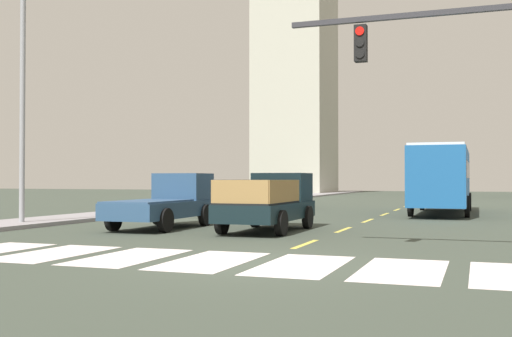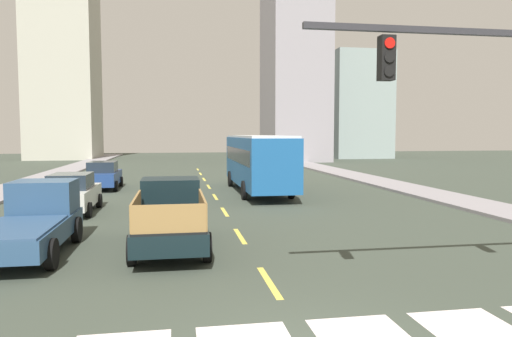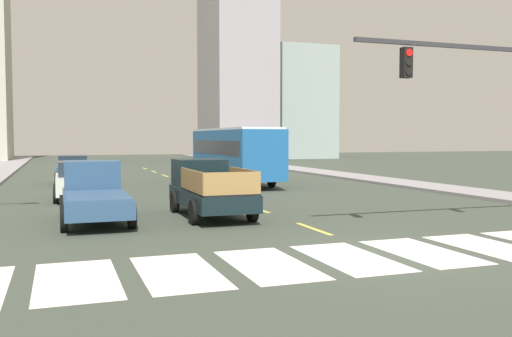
{
  "view_description": "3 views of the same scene",
  "coord_description": "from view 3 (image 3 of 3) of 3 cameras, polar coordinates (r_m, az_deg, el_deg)",
  "views": [
    {
      "loc": [
        4.38,
        -12.18,
        1.74
      ],
      "look_at": [
        -2.75,
        7.77,
        2.1
      ],
      "focal_mm": 43.74,
      "sensor_mm": 36.0,
      "label": 1
    },
    {
      "loc": [
        -2.1,
        -6.52,
        3.43
      ],
      "look_at": [
        1.9,
        16.91,
        1.67
      ],
      "focal_mm": 33.25,
      "sensor_mm": 36.0,
      "label": 2
    },
    {
      "loc": [
        -7.29,
        -11.27,
        2.78
      ],
      "look_at": [
        0.58,
        10.86,
        1.47
      ],
      "focal_mm": 39.11,
      "sensor_mm": 36.0,
      "label": 3
    }
  ],
  "objects": [
    {
      "name": "ground_plane",
      "position": [
        13.71,
        13.2,
        -8.59
      ],
      "size": [
        160.0,
        160.0,
        0.0
      ],
      "primitive_type": "plane",
      "color": "#394137"
    },
    {
      "name": "sidewalk_right",
      "position": [
        35.11,
        13.64,
        -1.31
      ],
      "size": [
        2.81,
        110.0,
        0.15
      ],
      "primitive_type": "cube",
      "color": "gray",
      "rests_on": "ground"
    },
    {
      "name": "crosswalk_stripe_1",
      "position": [
        11.61,
        -17.88,
        -10.8
      ],
      "size": [
        1.57,
        3.37,
        0.01
      ],
      "primitive_type": "cube",
      "color": "silver",
      "rests_on": "ground"
    },
    {
      "name": "crosswalk_stripe_2",
      "position": [
        11.83,
        -7.99,
        -10.41
      ],
      "size": [
        1.57,
        3.37,
        0.01
      ],
      "primitive_type": "cube",
      "color": "silver",
      "rests_on": "ground"
    },
    {
      "name": "crosswalk_stripe_3",
      "position": [
        12.37,
        1.26,
        -9.77
      ],
      "size": [
        1.57,
        3.37,
        0.01
      ],
      "primitive_type": "cube",
      "color": "silver",
      "rests_on": "ground"
    },
    {
      "name": "crosswalk_stripe_4",
      "position": [
        13.2,
        9.5,
        -8.99
      ],
      "size": [
        1.57,
        3.37,
        0.01
      ],
      "primitive_type": "cube",
      "color": "silver",
      "rests_on": "ground"
    },
    {
      "name": "crosswalk_stripe_5",
      "position": [
        14.26,
        16.61,
        -8.16
      ],
      "size": [
        1.57,
        3.37,
        0.01
      ],
      "primitive_type": "cube",
      "color": "silver",
      "rests_on": "ground"
    },
    {
      "name": "crosswalk_stripe_6",
      "position": [
        15.51,
        22.64,
        -7.36
      ],
      "size": [
        1.57,
        3.37,
        0.01
      ],
      "primitive_type": "cube",
      "color": "silver",
      "rests_on": "ground"
    },
    {
      "name": "lane_dash_0",
      "position": [
        17.15,
        5.91,
        -6.14
      ],
      "size": [
        0.16,
        2.4,
        0.01
      ],
      "primitive_type": "cube",
      "color": "gold",
      "rests_on": "ground"
    },
    {
      "name": "lane_dash_1",
      "position": [
        21.72,
        0.21,
        -4.15
      ],
      "size": [
        0.16,
        2.4,
        0.01
      ],
      "primitive_type": "cube",
      "color": "gold",
      "rests_on": "ground"
    },
    {
      "name": "lane_dash_2",
      "position": [
        26.45,
        -3.47,
        -2.84
      ],
      "size": [
        0.16,
        2.4,
        0.01
      ],
      "primitive_type": "cube",
      "color": "gold",
      "rests_on": "ground"
    },
    {
      "name": "lane_dash_3",
      "position": [
        31.26,
        -6.01,
        -1.92
      ],
      "size": [
        0.16,
        2.4,
        0.01
      ],
      "primitive_type": "cube",
      "color": "gold",
      "rests_on": "ground"
    },
    {
      "name": "lane_dash_4",
      "position": [
        36.12,
        -7.88,
        -1.24
      ],
      "size": [
        0.16,
        2.4,
        0.01
      ],
      "primitive_type": "cube",
      "color": "gold",
      "rests_on": "ground"
    },
    {
      "name": "lane_dash_5",
      "position": [
        41.02,
        -9.29,
        -0.73
      ],
      "size": [
        0.16,
        2.4,
        0.01
      ],
      "primitive_type": "cube",
      "color": "gold",
      "rests_on": "ground"
    },
    {
      "name": "lane_dash_6",
      "position": [
        45.94,
        -10.41,
        -0.32
      ],
      "size": [
        0.16,
        2.4,
        0.01
      ],
      "primitive_type": "cube",
      "color": "gold",
      "rests_on": "ground"
    },
    {
      "name": "lane_dash_7",
      "position": [
        50.87,
        -11.31,
        0.01
      ],
      "size": [
        0.16,
        2.4,
        0.01
      ],
      "primitive_type": "cube",
      "color": "gold",
      "rests_on": "ground"
    },
    {
      "name": "pickup_stakebed",
      "position": [
        19.97,
        -4.95,
        -2.11
      ],
      "size": [
        2.18,
        5.2,
        1.96
      ],
      "rotation": [
        0.0,
        0.0,
        -0.05
      ],
      "color": "black",
      "rests_on": "ground"
    },
    {
      "name": "pickup_dark",
      "position": [
        19.35,
        -16.23,
        -2.45
      ],
      "size": [
        2.18,
        5.2,
        1.96
      ],
      "rotation": [
        0.0,
        0.0,
        -0.02
      ],
      "color": "navy",
      "rests_on": "ground"
    },
    {
      "name": "city_bus",
      "position": [
        33.37,
        -2.25,
        1.78
      ],
      "size": [
        2.72,
        10.8,
        3.32
      ],
      "rotation": [
        0.0,
        0.0,
        0.02
      ],
      "color": "#1C5897",
      "rests_on": "ground"
    },
    {
      "name": "sedan_near_right",
      "position": [
        35.05,
        -18.27,
        -0.1
      ],
      "size": [
        2.02,
        4.4,
        1.72
      ],
      "rotation": [
        0.0,
        0.0,
        0.05
      ],
      "color": "navy",
      "rests_on": "ground"
    },
    {
      "name": "sedan_far",
      "position": [
        26.15,
        -17.84,
        -1.17
      ],
      "size": [
        2.02,
        4.4,
        1.72
      ],
      "rotation": [
        0.0,
        0.0,
        -0.04
      ],
      "color": "silver",
      "rests_on": "ground"
    },
    {
      "name": "block_mid_left",
      "position": [
        67.6,
        -2.01,
        11.17
      ],
      "size": [
        7.11,
        10.2,
        24.31
      ],
      "primitive_type": "cube",
      "color": "gray",
      "rests_on": "ground"
    },
    {
      "name": "block_mid_right",
      "position": [
        76.47,
        4.25,
        6.66
      ],
      "size": [
        8.1,
        8.94,
        14.82
      ],
      "primitive_type": "cube",
      "color": "#8B9C9A",
      "rests_on": "ground"
    }
  ]
}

